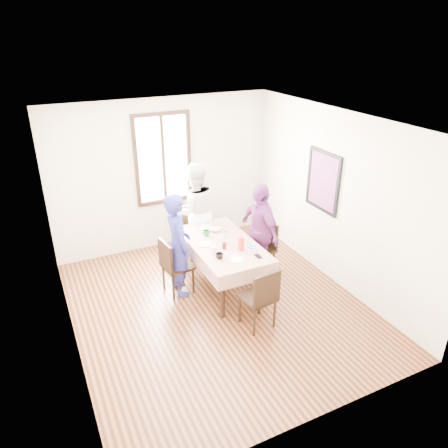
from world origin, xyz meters
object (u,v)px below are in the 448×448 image
at_px(chair_left, 178,266).
at_px(chair_far, 196,232).
at_px(dining_table, 223,265).
at_px(chair_near, 258,297).
at_px(person_far, 196,212).
at_px(chair_right, 259,250).
at_px(person_right, 259,231).
at_px(person_left, 178,245).

relative_size(chair_left, chair_far, 1.00).
relative_size(dining_table, chair_near, 1.74).
bearing_deg(chair_near, person_far, 83.28).
bearing_deg(chair_near, chair_far, 83.28).
bearing_deg(chair_right, person_right, 80.57).
bearing_deg(chair_far, chair_near, 89.13).
height_order(dining_table, chair_left, chair_left).
bearing_deg(chair_far, person_far, 89.13).
distance_m(chair_left, person_right, 1.40).
bearing_deg(person_far, chair_far, -81.93).
bearing_deg(person_far, dining_table, 98.07).
bearing_deg(person_right, dining_table, -89.16).
distance_m(chair_right, chair_far, 1.25).
bearing_deg(chair_right, person_left, 76.39).
distance_m(chair_far, chair_near, 2.18).
distance_m(person_far, person_right, 1.22).
distance_m(person_left, person_right, 1.34).
relative_size(chair_left, person_far, 0.53).
height_order(chair_left, chair_near, same).
xyz_separation_m(chair_right, chair_far, (-0.69, 1.04, 0.00)).
bearing_deg(person_right, chair_near, -33.82).
distance_m(dining_table, chair_near, 1.09).
height_order(chair_left, chair_far, same).
xyz_separation_m(chair_near, person_left, (-0.67, 1.24, 0.36)).
bearing_deg(person_left, person_right, -92.67).
xyz_separation_m(chair_left, chair_near, (0.69, -1.24, 0.00)).
distance_m(dining_table, person_right, 0.79).
bearing_deg(chair_right, chair_left, 76.45).
bearing_deg(chair_near, person_right, 52.85).
distance_m(dining_table, chair_left, 0.71).
xyz_separation_m(chair_right, person_right, (-0.02, 0.00, 0.34)).
bearing_deg(chair_right, dining_table, 84.69).
bearing_deg(person_left, chair_far, -33.85).
bearing_deg(chair_right, chair_far, 24.03).
height_order(chair_far, person_far, person_far).
bearing_deg(chair_near, chair_right, 52.17).
relative_size(chair_far, person_far, 0.53).
bearing_deg(chair_near, chair_left, 112.32).
relative_size(chair_right, person_right, 0.57).
bearing_deg(person_left, dining_table, -100.96).
height_order(person_far, person_right, person_far).
relative_size(chair_far, person_right, 0.57).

